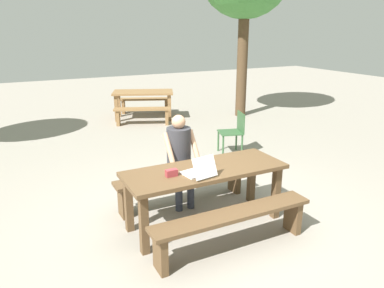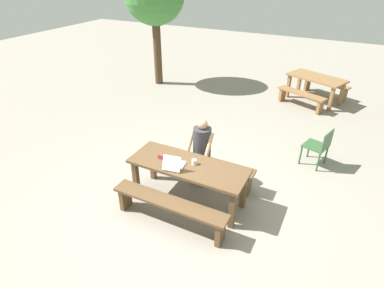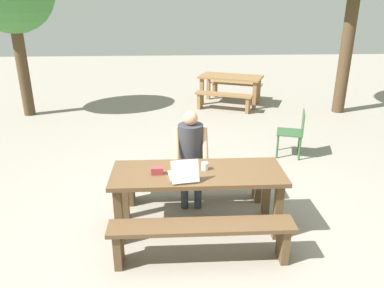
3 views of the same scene
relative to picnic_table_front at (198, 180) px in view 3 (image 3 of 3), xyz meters
name	(u,v)px [view 3 (image 3 of 3)]	position (x,y,z in m)	size (l,w,h in m)	color
ground_plane	(197,227)	(0.00, 0.00, -0.65)	(30.00, 30.00, 0.00)	gray
picnic_table_front	(198,180)	(0.00, 0.00, 0.00)	(2.02, 0.75, 0.76)	brown
bench_near	(202,233)	(0.00, -0.65, -0.29)	(1.95, 0.30, 0.47)	brown
bench_far	(195,178)	(0.00, 0.65, -0.29)	(1.95, 0.30, 0.47)	brown
laptop	(183,174)	(-0.17, -0.17, 0.18)	(0.35, 0.39, 0.26)	white
small_pouch	(157,171)	(-0.47, -0.04, 0.16)	(0.14, 0.07, 0.08)	#993338
coffee_mug	(205,166)	(0.09, 0.05, 0.16)	(0.08, 0.08, 0.09)	white
person_seated	(191,151)	(-0.05, 0.62, 0.12)	(0.44, 0.42, 1.30)	#333847
plastic_chair	(294,132)	(1.85, 2.18, -0.19)	(0.55, 0.55, 0.83)	#335933
picnic_table_mid	(231,81)	(1.25, 5.77, -0.02)	(1.79, 1.35, 0.75)	olive
bench_mid_south	(224,98)	(0.99, 5.13, -0.33)	(1.45, 0.83, 0.44)	olive
bench_mid_north	(236,87)	(1.52, 6.40, -0.33)	(1.45, 0.83, 0.44)	olive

